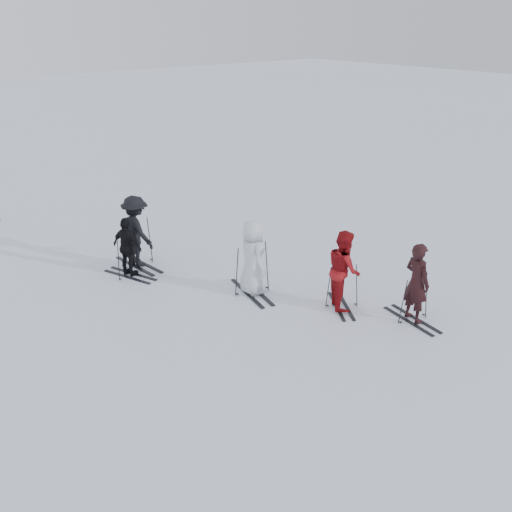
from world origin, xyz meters
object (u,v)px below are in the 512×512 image
(skier_red, at_px, (344,270))
(skier_grey, at_px, (252,258))
(skier_uphill_far, at_px, (136,232))
(skier_uphill_left, at_px, (128,248))
(skier_near_dark, at_px, (416,284))

(skier_red, distance_m, skier_grey, 2.29)
(skier_red, bearing_deg, skier_uphill_far, 58.88)
(skier_uphill_far, bearing_deg, skier_uphill_left, 126.61)
(skier_uphill_left, relative_size, skier_uphill_far, 0.81)
(skier_red, distance_m, skier_uphill_left, 5.74)
(skier_near_dark, xyz_separation_m, skier_grey, (-1.97, 3.44, 0.02))
(skier_grey, relative_size, skier_uphill_left, 1.18)
(skier_near_dark, xyz_separation_m, skier_uphill_far, (-3.35, 6.79, 0.06))
(skier_grey, relative_size, skier_uphill_far, 0.96)
(skier_red, height_order, skier_grey, skier_red)
(skier_near_dark, xyz_separation_m, skier_uphill_left, (-3.88, 6.32, -0.13))
(skier_grey, bearing_deg, skier_uphill_far, 35.62)
(skier_grey, height_order, skier_uphill_left, skier_grey)
(skier_near_dark, xyz_separation_m, skier_red, (-0.76, 1.50, 0.02))
(skier_red, xyz_separation_m, skier_uphill_left, (-3.11, 4.82, -0.15))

